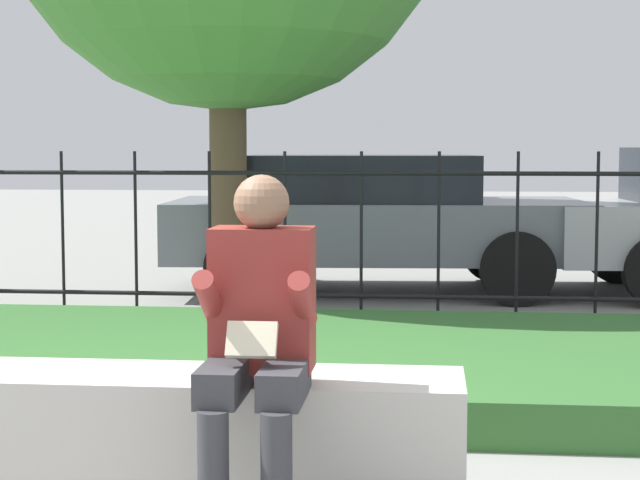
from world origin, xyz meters
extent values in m
cube|color=beige|center=(-0.26, 0.00, 0.25)|extent=(2.97, 0.50, 0.49)
cube|color=#9B978F|center=(-0.26, 0.00, 0.04)|extent=(2.85, 0.46, 0.08)
cylinder|color=#38383D|center=(0.35, -0.59, 0.29)|extent=(0.11, 0.11, 0.40)
cube|color=#38383D|center=(0.35, -0.38, 0.55)|extent=(0.15, 0.42, 0.13)
cylinder|color=#38383D|center=(0.57, -0.59, 0.29)|extent=(0.11, 0.11, 0.40)
cube|color=#38383D|center=(0.57, -0.38, 0.55)|extent=(0.15, 0.42, 0.13)
cube|color=maroon|center=(0.46, -0.17, 0.82)|extent=(0.38, 0.24, 0.54)
sphere|color=#8C664C|center=(0.46, -0.19, 1.19)|extent=(0.21, 0.21, 0.21)
cylinder|color=maroon|center=(0.29, -0.33, 0.84)|extent=(0.08, 0.29, 0.24)
cylinder|color=maroon|center=(0.63, -0.33, 0.84)|extent=(0.08, 0.29, 0.24)
cube|color=beige|center=(0.46, -0.43, 0.71)|extent=(0.18, 0.09, 0.13)
cube|color=#33662D|center=(0.00, 2.07, 0.12)|extent=(10.66, 2.75, 0.23)
cylinder|color=black|center=(0.00, 3.85, 0.27)|extent=(8.66, 0.03, 0.03)
cylinder|color=black|center=(0.00, 3.85, 1.20)|extent=(8.66, 0.03, 0.03)
cylinder|color=black|center=(-1.73, 3.85, 0.68)|extent=(0.02, 0.02, 1.36)
cylinder|color=black|center=(-1.15, 3.85, 0.68)|extent=(0.02, 0.02, 1.36)
cylinder|color=black|center=(-0.58, 3.85, 0.68)|extent=(0.02, 0.02, 1.36)
cylinder|color=black|center=(0.00, 3.85, 0.68)|extent=(0.02, 0.02, 1.36)
cylinder|color=black|center=(0.58, 3.85, 0.68)|extent=(0.02, 0.02, 1.36)
cylinder|color=black|center=(1.15, 3.85, 0.68)|extent=(0.02, 0.02, 1.36)
cylinder|color=black|center=(1.73, 3.85, 0.68)|extent=(0.02, 0.02, 1.36)
cylinder|color=black|center=(2.31, 3.85, 0.68)|extent=(0.02, 0.02, 1.36)
cube|color=slate|center=(0.59, 6.12, 0.61)|extent=(4.03, 2.03, 0.56)
cube|color=black|center=(0.43, 6.11, 1.10)|extent=(2.25, 1.71, 0.43)
cylinder|color=black|center=(1.86, 5.32, 0.33)|extent=(0.67, 0.24, 0.66)
cylinder|color=black|center=(1.75, 7.07, 0.33)|extent=(0.67, 0.24, 0.66)
cylinder|color=black|center=(-0.57, 5.17, 0.33)|extent=(0.67, 0.24, 0.66)
cylinder|color=black|center=(-0.68, 6.91, 0.33)|extent=(0.67, 0.24, 0.66)
cylinder|color=black|center=(3.01, 7.05, 0.32)|extent=(0.65, 0.23, 0.65)
cylinder|color=brown|center=(-0.65, 5.00, 1.29)|extent=(0.32, 0.32, 2.58)
camera|label=1|loc=(1.08, -4.13, 1.39)|focal=60.00mm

